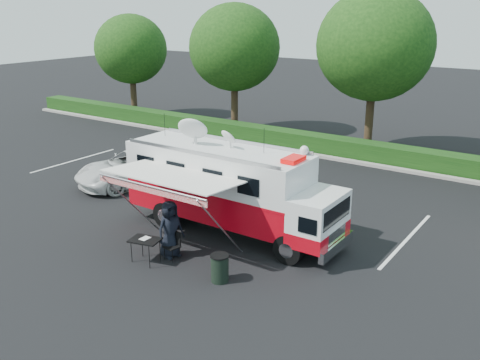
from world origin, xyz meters
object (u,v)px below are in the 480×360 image
(white_suv, at_px, (136,183))
(folding_table, at_px, (145,241))
(trash_bin, at_px, (220,268))
(command_truck, at_px, (230,188))

(white_suv, xyz_separation_m, folding_table, (6.13, -5.64, 0.77))
(folding_table, height_order, trash_bin, trash_bin)
(white_suv, bearing_deg, folding_table, -26.31)
(folding_table, relative_size, trash_bin, 1.27)
(white_suv, height_order, folding_table, folding_table)
(white_suv, bearing_deg, trash_bin, -14.53)
(command_truck, bearing_deg, white_suv, 163.16)
(white_suv, bearing_deg, command_truck, -0.51)
(command_truck, xyz_separation_m, folding_table, (-0.87, -3.53, -0.94))
(white_suv, distance_m, folding_table, 8.37)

